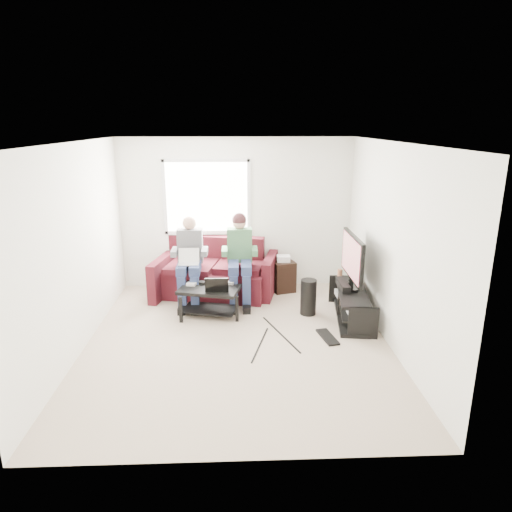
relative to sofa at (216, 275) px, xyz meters
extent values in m
plane|color=#B9A590|center=(0.35, -1.82, -0.34)|extent=(4.50, 4.50, 0.00)
plane|color=white|center=(0.35, -1.82, 2.26)|extent=(4.50, 4.50, 0.00)
plane|color=white|center=(0.35, 0.43, 0.96)|extent=(4.50, 0.00, 4.50)
plane|color=white|center=(0.35, -4.07, 0.96)|extent=(4.50, 0.00, 4.50)
plane|color=white|center=(-1.65, -1.82, 0.96)|extent=(0.00, 4.50, 4.50)
plane|color=white|center=(2.35, -1.82, 0.96)|extent=(0.00, 4.50, 4.50)
cube|color=white|center=(-0.15, 0.42, 1.26)|extent=(1.40, 0.01, 1.20)
cube|color=silver|center=(-0.15, 0.41, 1.26)|extent=(1.48, 0.04, 1.28)
cube|color=#4A1220|center=(0.00, -0.05, -0.11)|extent=(1.82, 1.21, 0.46)
cube|color=#4A1220|center=(0.00, 0.34, 0.36)|extent=(1.68, 0.54, 0.47)
cube|color=#4A1220|center=(-0.91, -0.05, -0.01)|extent=(0.35, 1.00, 0.66)
cube|color=#4A1220|center=(0.91, -0.05, -0.01)|extent=(0.35, 1.00, 0.66)
cube|color=#4A1220|center=(-0.41, -0.07, 0.17)|extent=(0.91, 0.91, 0.10)
cube|color=#4A1220|center=(0.41, -0.07, 0.17)|extent=(0.91, 0.91, 0.10)
cube|color=navy|center=(-0.50, -0.53, 0.29)|extent=(0.16, 0.45, 0.14)
cube|color=navy|center=(-0.30, -0.53, 0.29)|extent=(0.16, 0.45, 0.14)
cube|color=navy|center=(-0.50, -0.71, -0.06)|extent=(0.13, 0.13, 0.56)
cube|color=navy|center=(-0.30, -0.71, -0.06)|extent=(0.13, 0.13, 0.56)
cube|color=#5E5E63|center=(-0.40, -0.20, 0.57)|extent=(0.40, 0.22, 0.55)
sphere|color=tan|center=(-0.40, -0.18, 0.94)|extent=(0.22, 0.22, 0.22)
cube|color=navy|center=(0.30, -0.53, 0.29)|extent=(0.16, 0.45, 0.14)
cube|color=navy|center=(0.50, -0.53, 0.29)|extent=(0.16, 0.45, 0.14)
cube|color=navy|center=(0.30, -0.71, -0.06)|extent=(0.13, 0.13, 0.56)
cube|color=navy|center=(0.50, -0.71, -0.06)|extent=(0.13, 0.13, 0.56)
cube|color=#4D5050|center=(0.40, -0.20, 0.57)|extent=(0.40, 0.22, 0.55)
sphere|color=tan|center=(0.40, -0.18, 0.94)|extent=(0.22, 0.22, 0.22)
sphere|color=#351A1C|center=(0.40, -0.18, 0.98)|extent=(0.23, 0.23, 0.23)
cube|color=black|center=(-0.06, -0.92, 0.08)|extent=(0.98, 0.73, 0.05)
cube|color=black|center=(-0.06, -0.92, -0.24)|extent=(0.89, 0.63, 0.02)
cube|color=black|center=(-0.47, -1.16, -0.14)|extent=(0.05, 0.05, 0.39)
cube|color=black|center=(0.35, -1.16, -0.14)|extent=(0.05, 0.05, 0.39)
cube|color=black|center=(-0.47, -0.68, -0.14)|extent=(0.05, 0.05, 0.39)
cube|color=black|center=(0.35, -0.68, -0.14)|extent=(0.05, 0.05, 0.39)
cube|color=silver|center=(-0.34, -0.80, 0.12)|extent=(0.16, 0.13, 0.04)
cube|color=black|center=(-0.16, -0.74, 0.12)|extent=(0.16, 0.12, 0.04)
cube|color=gray|center=(0.24, -0.77, 0.12)|extent=(0.16, 0.12, 0.04)
cube|color=black|center=(2.05, -1.14, 0.09)|extent=(0.59, 1.40, 0.04)
cube|color=black|center=(2.05, -1.14, -0.11)|extent=(0.54, 1.33, 0.03)
cube|color=black|center=(2.05, -1.14, -0.31)|extent=(0.59, 1.40, 0.06)
cube|color=black|center=(2.05, -1.79, -0.11)|extent=(0.41, 0.10, 0.45)
cube|color=black|center=(2.05, -0.48, -0.11)|extent=(0.41, 0.10, 0.45)
cube|color=black|center=(2.05, -1.04, 0.13)|extent=(0.12, 0.40, 0.04)
cube|color=black|center=(2.05, -1.04, 0.21)|extent=(0.06, 0.06, 0.12)
cube|color=black|center=(2.05, -1.04, 0.60)|extent=(0.05, 1.10, 0.65)
cube|color=#D1315D|center=(2.02, -1.04, 0.60)|extent=(0.01, 1.01, 0.58)
cube|color=black|center=(1.93, -1.04, 0.16)|extent=(0.12, 0.50, 0.10)
cylinder|color=#9A6042|center=(2.00, -0.51, 0.17)|extent=(0.08, 0.08, 0.12)
cube|color=silver|center=(2.05, -1.54, -0.07)|extent=(0.30, 0.22, 0.06)
cube|color=gray|center=(2.05, -0.84, -0.06)|extent=(0.34, 0.26, 0.08)
cube|color=black|center=(2.05, -1.19, -0.06)|extent=(0.38, 0.30, 0.07)
cylinder|color=black|center=(1.44, -0.94, -0.06)|extent=(0.24, 0.24, 0.55)
cube|color=black|center=(1.58, -1.76, -0.33)|extent=(0.26, 0.51, 0.03)
cube|color=black|center=(1.15, 0.08, -0.07)|extent=(0.36, 0.36, 0.53)
cube|color=silver|center=(1.15, 0.08, 0.24)|extent=(0.22, 0.18, 0.10)
camera|label=1|loc=(0.37, -7.37, 2.49)|focal=32.00mm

